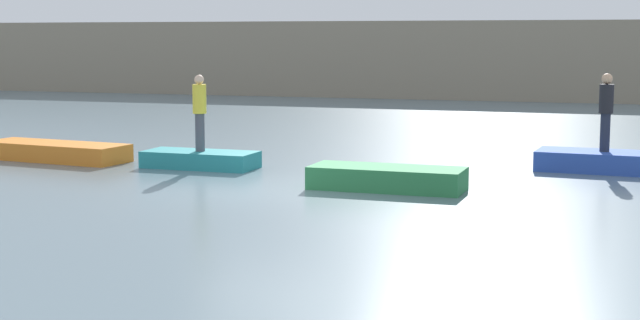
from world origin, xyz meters
The scene contains 8 objects.
ground_plane centered at (0.00, 0.00, 0.00)m, with size 120.00×120.00×0.00m, color slate.
embankment_wall centered at (0.00, 28.39, 1.90)m, with size 80.00×1.20×3.80m, color gray.
rowboat_orange centered at (-6.63, 2.67, 0.22)m, with size 3.84×1.24×0.44m, color orange.
rowboat_teal centered at (-2.61, 2.58, 0.20)m, with size 2.67×1.10×0.39m, color teal.
rowboat_green centered at (2.35, 0.91, 0.23)m, with size 3.10×1.17×0.46m, color #2D7F47.
rowboat_blue centered at (6.39, 4.96, 0.23)m, with size 2.98×1.28×0.46m, color #2B4CAD.
person_dark_shirt centered at (6.39, 4.96, 1.45)m, with size 0.32×0.32×1.78m.
person_yellow_shirt centered at (-2.61, 2.58, 1.39)m, with size 0.32×0.32×1.79m.
Camera 1 is at (7.10, -17.46, 3.08)m, focal length 53.37 mm.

